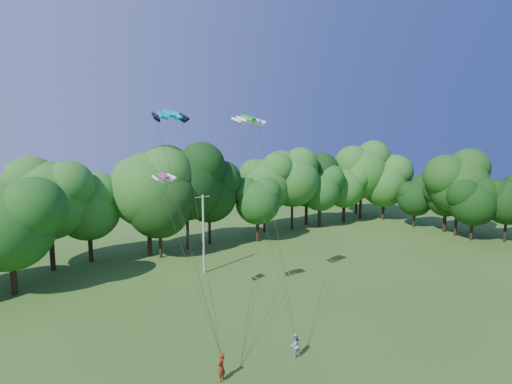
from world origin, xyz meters
TOP-DOWN VIEW (x-y plane):
  - utility_pole at (4.84, 27.14)m, footprint 1.69×0.21m
  - kite_flyer_left at (-4.60, 10.16)m, footprint 0.76×0.67m
  - kite_flyer_right at (0.63, 9.26)m, footprint 0.86×0.70m
  - kite_teal at (-3.61, 17.72)m, footprint 2.53×1.23m
  - kite_green at (3.72, 17.98)m, footprint 3.04×1.63m
  - kite_pink at (-3.04, 20.05)m, footprint 1.98×1.32m
  - tree_back_center at (3.73, 35.09)m, footprint 8.19×8.19m
  - tree_back_east at (31.02, 34.09)m, footprint 6.93×6.93m
  - tree_flank_east at (42.14, 17.49)m, footprint 9.09×9.09m

SIDE VIEW (x-z plane):
  - kite_flyer_right at x=0.63m, z-range 0.00..1.65m
  - kite_flyer_left at x=-4.60m, z-range 0.00..1.76m
  - utility_pole at x=4.84m, z-range 0.11..8.55m
  - tree_back_east at x=31.02m, z-range 1.25..11.33m
  - tree_back_center at x=3.73m, z-range 1.48..13.40m
  - tree_flank_east at x=42.14m, z-range 1.64..14.87m
  - kite_pink at x=-3.04m, z-range 11.24..11.67m
  - kite_green at x=3.72m, z-range 15.72..16.28m
  - kite_teal at x=-3.61m, z-range 15.77..16.38m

